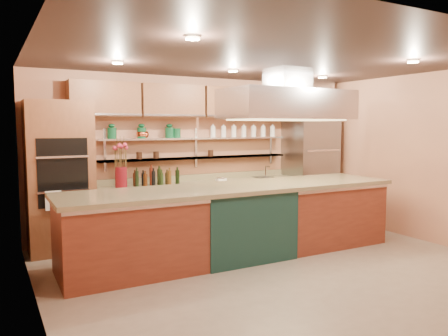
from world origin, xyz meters
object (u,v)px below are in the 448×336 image
refrigerator (310,169)px  green_canister (177,133)px  copper_kettle (144,134)px  flower_vase (121,177)px  kitchen_scale (221,179)px  island (236,221)px

refrigerator → green_canister: bearing=175.3°
copper_kettle → flower_vase: bearing=-154.9°
copper_kettle → green_canister: (0.59, 0.00, 0.02)m
refrigerator → copper_kettle: (-3.41, 0.23, 0.73)m
copper_kettle → kitchen_scale: bearing=-9.2°
island → flower_vase: flower_vase is taller
refrigerator → flower_vase: refrigerator is taller
refrigerator → kitchen_scale: refrigerator is taller
island → kitchen_scale: 1.57m
copper_kettle → green_canister: bearing=0.0°
flower_vase → copper_kettle: (0.47, 0.22, 0.68)m
flower_vase → green_canister: 1.29m
island → refrigerator: bearing=29.5°
island → copper_kettle: (-0.85, 1.64, 1.26)m
refrigerator → flower_vase: (-3.88, 0.01, 0.05)m
kitchen_scale → green_canister: green_canister is taller
flower_vase → copper_kettle: 0.86m
refrigerator → island: refrigerator is taller
green_canister → copper_kettle: bearing=180.0°
kitchen_scale → green_canister: bearing=143.9°
green_canister → kitchen_scale: bearing=-16.1°
island → green_canister: size_ratio=30.61×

